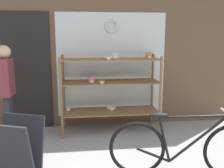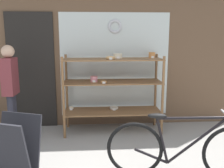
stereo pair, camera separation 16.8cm
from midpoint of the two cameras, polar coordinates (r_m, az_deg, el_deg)
The scene contains 5 objects.
storefront_facade at distance 4.65m, azimuth -4.19°, elevation 12.17°, with size 5.14×0.13×3.67m.
display_case at distance 4.33m, azimuth -1.46°, elevation -0.11°, with size 1.69×0.55×1.40m.
bicycle at distance 3.17m, azimuth 14.54°, elevation -13.99°, with size 1.78×0.50×0.81m.
sandwich_board at distance 2.93m, azimuth -22.57°, elevation -15.32°, with size 0.60×0.53×0.85m.
pedestrian at distance 4.31m, azimuth -23.95°, elevation -0.50°, with size 0.20×0.33×1.55m.
Camera 1 is at (-0.33, -2.00, 1.69)m, focal length 40.00 mm.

